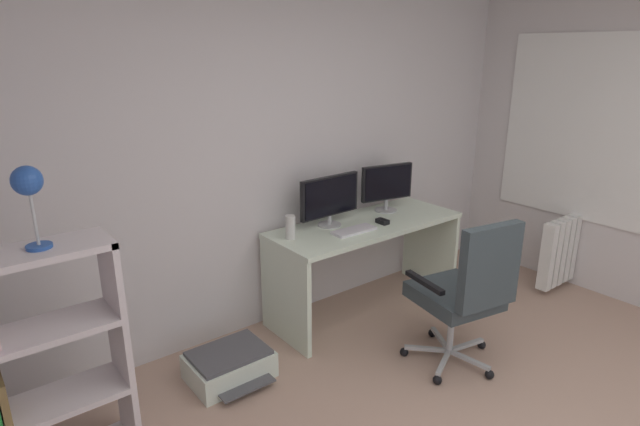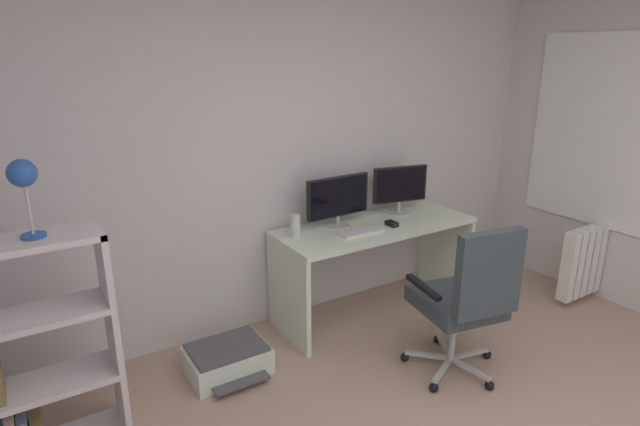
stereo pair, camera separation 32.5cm
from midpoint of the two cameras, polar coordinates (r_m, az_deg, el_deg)
wall_back at (r=3.74m, az=-3.29°, el=7.10°), size 5.02×0.10×2.67m
window_pane at (r=4.78m, az=32.17°, el=7.37°), size 0.01×1.43×1.46m
window_frame at (r=4.77m, az=32.13°, el=7.37°), size 0.02×1.51×1.54m
desk at (r=4.03m, az=8.43°, el=-3.84°), size 1.58×0.60×0.75m
monitor_main at (r=3.83m, az=4.45°, el=1.60°), size 0.54×0.18×0.38m
monitor_secondary at (r=4.20m, az=11.08°, el=2.88°), size 0.46×0.18×0.39m
keyboard at (r=3.76m, az=7.00°, el=-2.14°), size 0.34×0.14×0.02m
computer_mouse at (r=3.95m, az=10.31°, el=-1.21°), size 0.06×0.10×0.03m
desktop_speaker at (r=3.62m, az=-0.20°, el=-1.53°), size 0.07×0.07×0.17m
office_chair at (r=3.36m, az=18.71°, el=-8.80°), size 0.63×0.64×1.06m
bookshelf at (r=2.92m, az=-29.23°, el=-14.99°), size 0.85×0.30×1.19m
desk_lamp at (r=2.59m, az=-27.07°, el=3.31°), size 0.13×0.13×0.37m
printer at (r=3.51m, az=-7.54°, el=-15.86°), size 0.51×0.46×0.19m
radiator at (r=4.94m, az=29.73°, el=-4.46°), size 0.75×0.10×0.59m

